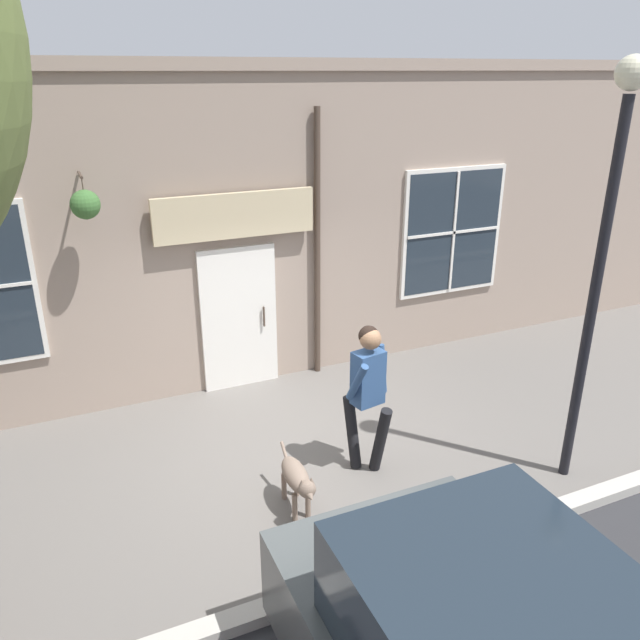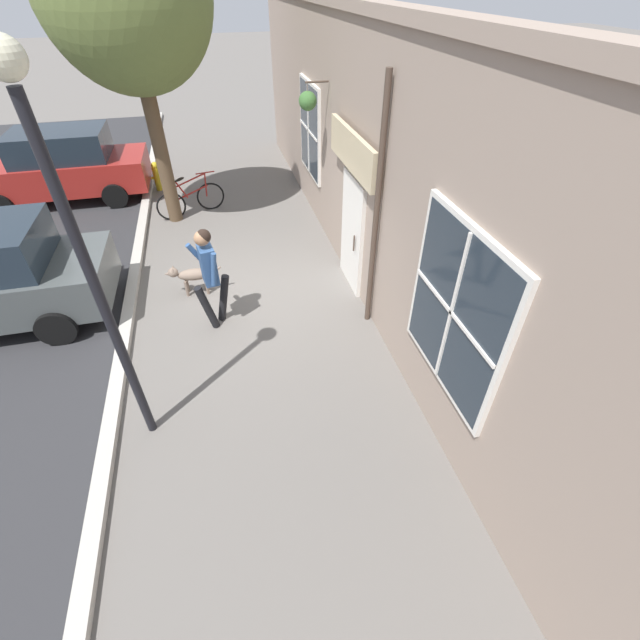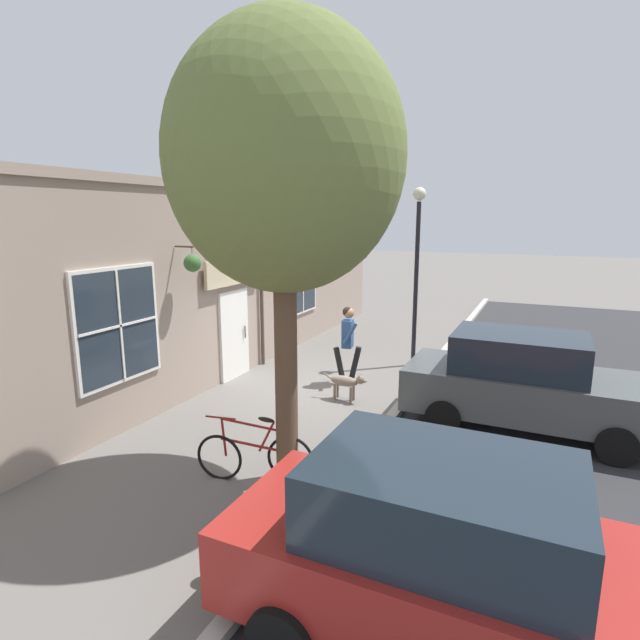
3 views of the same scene
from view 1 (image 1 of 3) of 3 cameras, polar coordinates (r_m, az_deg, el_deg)
ground_plane at (r=7.63m, az=-2.10°, el=-12.79°), size 90.00×90.00×0.00m
storefront_facade at (r=8.75m, az=-8.14°, el=7.88°), size 0.95×18.00×4.49m
pedestrian_walking at (r=6.97m, az=4.41°, el=-5.92°), size 0.61×0.55×1.80m
dog_on_leash at (r=6.67m, az=-2.10°, el=-14.30°), size 1.03×0.28×0.62m
street_lamp at (r=6.82m, az=24.77°, el=8.21°), size 0.32×0.32×4.48m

